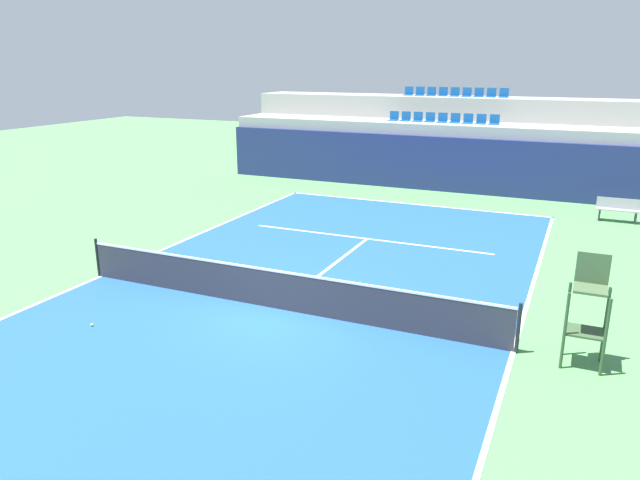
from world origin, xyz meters
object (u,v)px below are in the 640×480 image
umpire_chair (588,307)px  player_bench (618,208)px  tennis_ball_2 (92,325)px  tennis_net (276,289)px

umpire_chair → player_bench: (0.94, 12.30, -0.68)m
umpire_chair → tennis_ball_2: (-9.97, -2.62, -1.14)m
tennis_net → tennis_ball_2: tennis_net is taller
umpire_chair → tennis_net: bearing=-179.5°
tennis_ball_2 → player_bench: bearing=53.8°
tennis_net → umpire_chair: bearing=0.5°
tennis_net → tennis_ball_2: size_ratio=167.88×
umpire_chair → tennis_ball_2: umpire_chair is taller
tennis_net → player_bench: size_ratio=7.39×
tennis_net → tennis_ball_2: bearing=-141.9°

